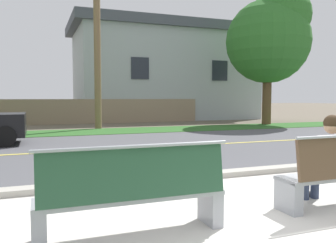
# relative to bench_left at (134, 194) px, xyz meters

# --- Properties ---
(ground_plane) EXTENTS (140.00, 140.00, 0.00)m
(ground_plane) POSITION_rel_bench_left_xyz_m (1.50, 7.82, -0.46)
(ground_plane) COLOR #665B4C
(sidewalk_pavement) EXTENTS (44.00, 3.60, 0.01)m
(sidewalk_pavement) POSITION_rel_bench_left_xyz_m (1.50, 0.22, -0.46)
(sidewalk_pavement) COLOR beige
(sidewalk_pavement) RESTS_ON ground_plane
(curb_edge) EXTENTS (44.00, 0.30, 0.11)m
(curb_edge) POSITION_rel_bench_left_xyz_m (1.50, 2.17, -0.41)
(curb_edge) COLOR #ADA89E
(curb_edge) RESTS_ON ground_plane
(street_asphalt) EXTENTS (52.00, 8.00, 0.01)m
(street_asphalt) POSITION_rel_bench_left_xyz_m (1.50, 6.32, -0.46)
(street_asphalt) COLOR #515156
(street_asphalt) RESTS_ON ground_plane
(road_centre_line) EXTENTS (48.00, 0.14, 0.01)m
(road_centre_line) POSITION_rel_bench_left_xyz_m (1.50, 6.32, -0.45)
(road_centre_line) COLOR #E0CC4C
(road_centre_line) RESTS_ON ground_plane
(far_verge_grass) EXTENTS (48.00, 2.80, 0.02)m
(far_verge_grass) POSITION_rel_bench_left_xyz_m (1.50, 11.80, -0.46)
(far_verge_grass) COLOR #2D6026
(far_verge_grass) RESTS_ON ground_plane
(bench_left) EXTENTS (2.02, 0.48, 1.01)m
(bench_left) POSITION_rel_bench_left_xyz_m (0.00, 0.00, 0.00)
(bench_left) COLOR #9EA0A8
(bench_left) RESTS_ON ground_plane
(seated_person_white) EXTENTS (0.52, 0.68, 1.25)m
(seated_person_white) POSITION_rel_bench_left_xyz_m (2.76, 0.17, 0.21)
(seated_person_white) COLOR #333D56
(seated_person_white) RESTS_ON ground_plane
(shade_tree_centre) EXTENTS (4.56, 4.56, 7.52)m
(shade_tree_centre) POSITION_rel_bench_left_xyz_m (11.17, 12.68, 4.43)
(shade_tree_centre) COLOR brown
(shade_tree_centre) RESTS_ON ground_plane
(garden_wall) EXTENTS (13.00, 0.36, 1.40)m
(garden_wall) POSITION_rel_bench_left_xyz_m (1.98, 16.85, 0.24)
(garden_wall) COLOR gray
(garden_wall) RESTS_ON ground_plane
(house_across_street) EXTENTS (12.95, 6.91, 6.49)m
(house_across_street) POSITION_rel_bench_left_xyz_m (7.60, 20.05, 2.83)
(house_across_street) COLOR #A3ADB2
(house_across_street) RESTS_ON ground_plane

